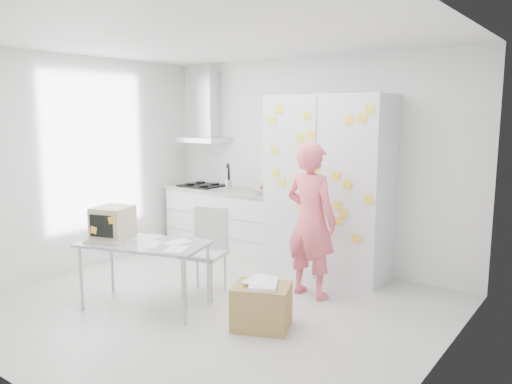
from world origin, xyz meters
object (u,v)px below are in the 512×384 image
Objects in this scene: desk at (124,232)px; cardboard_box at (262,306)px; person at (311,220)px; chair at (207,246)px.

cardboard_box is (1.51, 0.35, -0.56)m from desk.
person is at bearing 25.26° from desk.
desk is at bearing -138.24° from chair.
cardboard_box is at bearing -4.56° from desk.
desk is (-1.45, -1.34, -0.07)m from person.
desk is at bearing 48.50° from person.
person is 1.18m from chair.
chair is (0.48, 0.74, -0.23)m from desk.
desk reaches higher than chair.
person reaches higher than desk.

